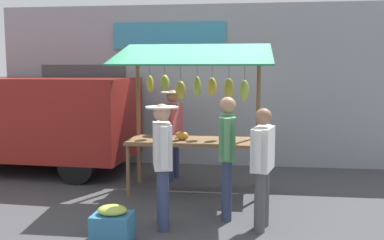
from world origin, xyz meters
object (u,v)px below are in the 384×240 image
(vendor_with_sunhat, at_px, (173,127))
(shopper_with_shopping_bag, at_px, (263,161))
(market_stall, at_px, (195,99))
(parked_van, at_px, (17,115))
(shopper_in_striped_shirt, at_px, (227,148))
(shopper_in_grey_tee, at_px, (162,155))
(produce_crate_near, at_px, (112,224))

(vendor_with_sunhat, distance_m, shopper_with_shopping_bag, 2.85)
(market_stall, bearing_deg, parked_van, -15.52)
(shopper_in_striped_shirt, bearing_deg, market_stall, 22.94)
(shopper_in_grey_tee, bearing_deg, produce_crate_near, 119.08)
(shopper_in_striped_shirt, height_order, parked_van, parked_van)
(vendor_with_sunhat, xyz_separation_m, shopper_in_grey_tee, (-0.30, 2.50, -0.04))
(shopper_in_striped_shirt, bearing_deg, produce_crate_near, 124.93)
(market_stall, relative_size, shopper_with_shopping_bag, 1.59)
(shopper_in_striped_shirt, relative_size, shopper_with_shopping_bag, 1.07)
(market_stall, bearing_deg, vendor_with_sunhat, -54.43)
(shopper_in_grey_tee, bearing_deg, vendor_with_sunhat, -8.32)
(market_stall, xyz_separation_m, parked_van, (3.76, -1.04, -0.44))
(shopper_with_shopping_bag, bearing_deg, produce_crate_near, 123.02)
(shopper_in_striped_shirt, distance_m, parked_van, 4.96)
(vendor_with_sunhat, xyz_separation_m, produce_crate_near, (0.22, 3.00, -0.79))
(shopper_in_grey_tee, distance_m, produce_crate_near, 1.05)
(shopper_with_shopping_bag, xyz_separation_m, produce_crate_near, (1.80, 0.63, -0.70))
(shopper_in_striped_shirt, xyz_separation_m, shopper_in_grey_tee, (0.81, 0.50, -0.02))
(parked_van, bearing_deg, shopper_in_grey_tee, 144.37)
(market_stall, relative_size, shopper_in_grey_tee, 1.54)
(shopper_with_shopping_bag, bearing_deg, parked_van, 74.43)
(shopper_in_striped_shirt, bearing_deg, shopper_in_grey_tee, 119.54)
(market_stall, height_order, vendor_with_sunhat, market_stall)
(vendor_with_sunhat, height_order, produce_crate_near, vendor_with_sunhat)
(shopper_in_grey_tee, relative_size, shopper_with_shopping_bag, 1.03)
(shopper_in_grey_tee, height_order, parked_van, parked_van)
(market_stall, height_order, shopper_with_shopping_bag, market_stall)
(produce_crate_near, bearing_deg, market_stall, -107.27)
(vendor_with_sunhat, height_order, shopper_with_shopping_bag, vendor_with_sunhat)
(parked_van, height_order, produce_crate_near, parked_van)
(shopper_in_striped_shirt, xyz_separation_m, parked_van, (4.37, -2.34, 0.14))
(vendor_with_sunhat, xyz_separation_m, parked_van, (3.26, -0.35, 0.13))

